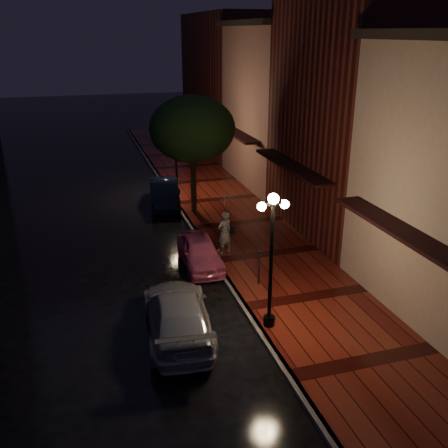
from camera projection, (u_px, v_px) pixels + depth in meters
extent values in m
plane|color=black|center=(215.00, 264.00, 20.02)|extent=(120.00, 120.00, 0.00)
cube|color=#45100C|center=(267.00, 255.00, 20.60)|extent=(4.50, 60.00, 0.15)
cube|color=#595451|center=(215.00, 262.00, 19.99)|extent=(0.25, 60.00, 0.15)
cube|color=#511914|center=(356.00, 110.00, 21.70)|extent=(5.00, 8.00, 11.00)
cube|color=#8C5951|center=(283.00, 108.00, 29.21)|extent=(5.00, 8.00, 9.00)
cube|color=#511914|center=(231.00, 84.00, 37.95)|extent=(5.00, 12.00, 10.00)
cylinder|color=black|center=(271.00, 267.00, 14.87)|extent=(0.12, 0.12, 4.00)
cylinder|color=black|center=(269.00, 321.00, 15.54)|extent=(0.36, 0.36, 0.30)
cube|color=black|center=(273.00, 204.00, 14.15)|extent=(0.70, 0.08, 0.08)
sphere|color=#EBBC8D|center=(273.00, 199.00, 14.10)|extent=(0.32, 0.32, 0.32)
sphere|color=#EBBC8D|center=(262.00, 207.00, 14.08)|extent=(0.26, 0.26, 0.26)
sphere|color=#EBBC8D|center=(285.00, 204.00, 14.26)|extent=(0.26, 0.26, 0.26)
cylinder|color=black|center=(176.00, 159.00, 27.38)|extent=(0.12, 0.12, 4.00)
cylinder|color=black|center=(177.00, 192.00, 28.04)|extent=(0.36, 0.36, 0.30)
cube|color=black|center=(175.00, 123.00, 26.65)|extent=(0.70, 0.08, 0.08)
sphere|color=#EBBC8D|center=(175.00, 120.00, 26.60)|extent=(0.32, 0.32, 0.32)
sphere|color=#EBBC8D|center=(168.00, 124.00, 26.58)|extent=(0.26, 0.26, 0.26)
sphere|color=#EBBC8D|center=(181.00, 123.00, 26.76)|extent=(0.26, 0.26, 0.26)
cylinder|color=black|center=(193.00, 181.00, 24.91)|extent=(0.28, 0.28, 3.20)
ellipsoid|color=black|center=(192.00, 129.00, 23.97)|extent=(4.16, 4.16, 3.20)
sphere|color=black|center=(203.00, 138.00, 24.91)|extent=(1.80, 1.80, 1.80)
sphere|color=black|center=(183.00, 143.00, 23.36)|extent=(1.80, 1.80, 1.80)
imported|color=#E35D89|center=(200.00, 252.00, 19.65)|extent=(1.55, 3.62, 1.22)
imported|color=black|center=(164.00, 193.00, 26.51)|extent=(2.01, 4.34, 1.38)
imported|color=#A7A7AF|center=(178.00, 314.00, 15.16)|extent=(2.39, 4.89, 1.37)
imported|color=silver|center=(225.00, 233.00, 20.33)|extent=(0.76, 0.61, 1.80)
imported|color=silver|center=(225.00, 206.00, 19.92)|extent=(1.05, 1.07, 0.96)
cylinder|color=black|center=(225.00, 223.00, 20.18)|extent=(0.02, 0.02, 1.44)
cube|color=black|center=(232.00, 230.00, 20.32)|extent=(0.14, 0.34, 0.36)
cylinder|color=black|center=(259.00, 270.00, 17.93)|extent=(0.06, 0.06, 1.09)
cube|color=black|center=(260.00, 254.00, 17.69)|extent=(0.15, 0.13, 0.22)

